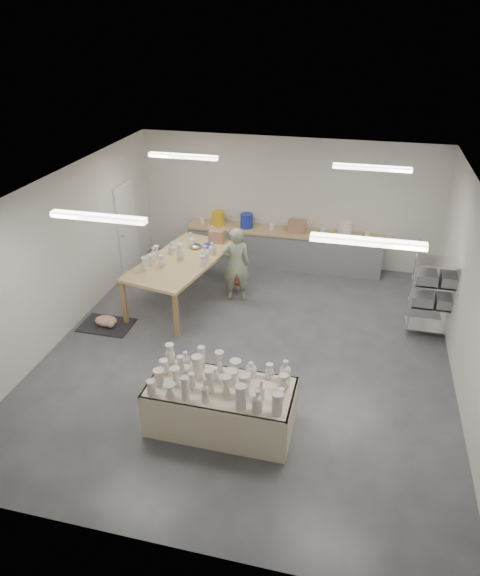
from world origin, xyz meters
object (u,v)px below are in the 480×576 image
(drying_table, at_px, (221,404))
(potter, at_px, (236,264))
(work_table, at_px, (184,258))
(red_stool, at_px, (239,282))

(drying_table, bearing_deg, potter, 101.38)
(work_table, xyz_separation_m, potter, (1.03, 0.28, -0.15))
(drying_table, relative_size, work_table, 0.75)
(drying_table, height_order, red_stool, drying_table)
(work_table, bearing_deg, potter, 26.53)
(red_stool, bearing_deg, potter, -90.00)
(potter, bearing_deg, red_stool, -105.54)
(work_table, height_order, potter, potter)
(work_table, xyz_separation_m, red_stool, (1.03, 0.55, -0.71))
(work_table, bearing_deg, red_stool, 39.46)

